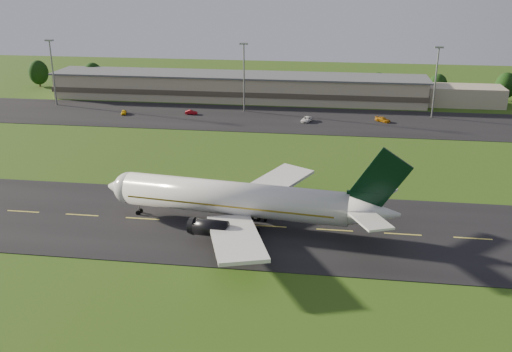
# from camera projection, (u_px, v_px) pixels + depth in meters

# --- Properties ---
(ground) EXTENTS (360.00, 360.00, 0.00)m
(ground) POSITION_uv_depth(u_px,v_px,m) (142.00, 219.00, 98.46)
(ground) COLOR #284611
(ground) RESTS_ON ground
(taxiway) EXTENTS (220.00, 30.00, 0.10)m
(taxiway) POSITION_uv_depth(u_px,v_px,m) (142.00, 219.00, 98.45)
(taxiway) COLOR black
(taxiway) RESTS_ON ground
(apron) EXTENTS (260.00, 30.00, 0.10)m
(apron) POSITION_uv_depth(u_px,v_px,m) (223.00, 117.00, 165.39)
(apron) COLOR black
(apron) RESTS_ON ground
(airliner) EXTENTS (51.21, 41.90, 15.57)m
(airliner) POSITION_uv_depth(u_px,v_px,m) (239.00, 200.00, 94.54)
(airliner) COLOR white
(airliner) RESTS_ON ground
(terminal) EXTENTS (145.00, 16.00, 8.40)m
(terminal) POSITION_uv_depth(u_px,v_px,m) (256.00, 88.00, 185.68)
(terminal) COLOR tan
(terminal) RESTS_ON ground
(light_mast_west) EXTENTS (2.40, 1.20, 20.35)m
(light_mast_west) POSITION_uv_depth(u_px,v_px,m) (52.00, 65.00, 175.65)
(light_mast_west) COLOR gray
(light_mast_west) RESTS_ON ground
(light_mast_centre) EXTENTS (2.40, 1.20, 20.35)m
(light_mast_centre) POSITION_uv_depth(u_px,v_px,m) (244.00, 69.00, 167.81)
(light_mast_centre) COLOR gray
(light_mast_centre) RESTS_ON ground
(light_mast_east) EXTENTS (2.40, 1.20, 20.35)m
(light_mast_east) POSITION_uv_depth(u_px,v_px,m) (436.00, 74.00, 160.62)
(light_mast_east) COLOR gray
(light_mast_east) RESTS_ON ground
(tree_line) EXTENTS (196.11, 9.87, 9.59)m
(tree_line) POSITION_uv_depth(u_px,v_px,m) (326.00, 82.00, 191.26)
(tree_line) COLOR black
(tree_line) RESTS_ON ground
(service_vehicle_a) EXTENTS (2.28, 3.76, 1.20)m
(service_vehicle_a) POSITION_uv_depth(u_px,v_px,m) (124.00, 112.00, 168.19)
(service_vehicle_a) COLOR yellow
(service_vehicle_a) RESTS_ON apron
(service_vehicle_b) EXTENTS (3.72, 1.58, 1.19)m
(service_vehicle_b) POSITION_uv_depth(u_px,v_px,m) (191.00, 112.00, 168.16)
(service_vehicle_b) COLOR #9D0A13
(service_vehicle_b) RESTS_ON apron
(service_vehicle_c) EXTENTS (3.31, 5.21, 1.34)m
(service_vehicle_c) POSITION_uv_depth(u_px,v_px,m) (307.00, 119.00, 160.30)
(service_vehicle_c) COLOR white
(service_vehicle_c) RESTS_ON apron
(service_vehicle_d) EXTENTS (4.72, 4.09, 1.30)m
(service_vehicle_d) POSITION_uv_depth(u_px,v_px,m) (383.00, 120.00, 159.91)
(service_vehicle_d) COLOR #BF770B
(service_vehicle_d) RESTS_ON apron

